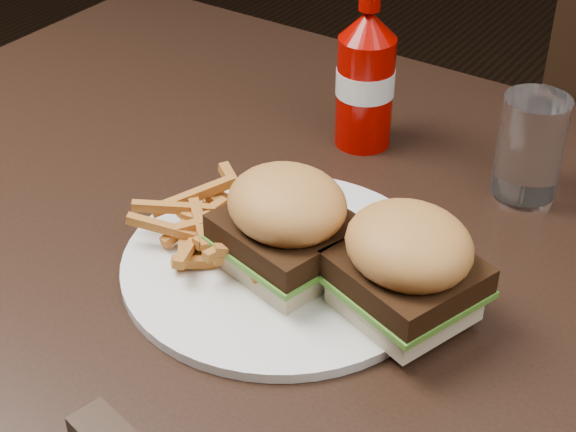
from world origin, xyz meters
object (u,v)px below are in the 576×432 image
Objects in this scene: dining_table at (340,272)px; plate at (282,264)px; tumbler at (531,146)px; ketchup_bottle at (365,92)px.

dining_table is 0.06m from plate.
dining_table is at bearing -117.87° from tumbler.
ketchup_bottle reaches higher than plate.
plate is (-0.03, -0.05, 0.03)m from dining_table.
ketchup_bottle reaches higher than dining_table.
ketchup_bottle is 0.18m from tumbler.
tumbler is at bearing -0.01° from ketchup_bottle.
plate is at bearing -125.59° from dining_table.
dining_table is 12.06× the size of tumbler.
dining_table is 10.02× the size of ketchup_bottle.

